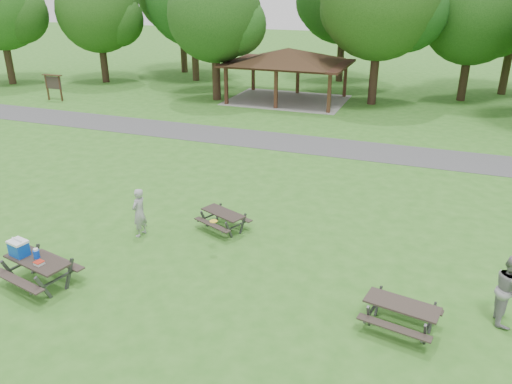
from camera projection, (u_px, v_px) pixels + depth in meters
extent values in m
plane|color=#316E1F|center=(178.00, 277.00, 14.80)|extent=(160.00, 160.00, 0.00)
cube|color=#454548|center=(303.00, 144.00, 26.88)|extent=(120.00, 3.20, 0.02)
cube|color=#361C13|center=(226.00, 86.00, 35.16)|extent=(0.22, 0.22, 2.60)
cube|color=#3A2215|center=(253.00, 74.00, 39.82)|extent=(0.22, 0.22, 2.60)
cube|color=#3E2116|center=(276.00, 90.00, 33.97)|extent=(0.22, 0.22, 2.60)
cube|color=#3B2715|center=(298.00, 77.00, 38.63)|extent=(0.22, 0.22, 2.60)
cube|color=#3A2215|center=(329.00, 94.00, 32.78)|extent=(0.22, 0.22, 2.60)
cube|color=#3D2216|center=(345.00, 80.00, 37.44)|extent=(0.22, 0.22, 2.60)
cube|color=#321B14|center=(288.00, 63.00, 35.76)|extent=(8.60, 6.60, 0.16)
pyramid|color=black|center=(288.00, 55.00, 35.54)|extent=(7.01, 7.01, 1.00)
cube|color=gray|center=(287.00, 100.00, 36.80)|extent=(8.40, 6.40, 0.03)
cube|color=#372314|center=(47.00, 88.00, 36.62)|extent=(0.10, 0.10, 1.80)
cube|color=#331D12|center=(61.00, 89.00, 36.23)|extent=(0.10, 0.10, 1.80)
cube|color=#2B231F|center=(53.00, 83.00, 36.27)|extent=(1.40, 0.06, 0.90)
cube|color=black|center=(52.00, 75.00, 36.06)|extent=(1.60, 0.30, 0.06)
cylinder|color=black|center=(9.00, 62.00, 42.09)|extent=(0.60, 0.60, 3.67)
sphere|color=#194112|center=(18.00, 14.00, 40.34)|extent=(4.68, 4.68, 4.68)
cylinder|color=black|center=(104.00, 63.00, 42.92)|extent=(0.60, 0.60, 3.32)
sphere|color=#1B4513|center=(98.00, 11.00, 41.28)|extent=(6.80, 6.80, 6.80)
sphere|color=#1A4413|center=(117.00, 19.00, 41.32)|extent=(4.42, 4.42, 4.42)
sphere|color=#144614|center=(84.00, 17.00, 41.75)|extent=(4.08, 4.08, 4.08)
cylinder|color=#302215|center=(195.00, 58.00, 43.59)|extent=(0.60, 0.60, 3.85)
sphere|color=#174914|center=(213.00, 9.00, 41.70)|extent=(5.07, 5.07, 5.07)
sphere|color=#154112|center=(175.00, 6.00, 42.26)|extent=(4.68, 4.68, 4.68)
cylinder|color=black|center=(216.00, 76.00, 36.44)|extent=(0.60, 0.60, 3.50)
sphere|color=#173F12|center=(214.00, 14.00, 34.80)|extent=(6.60, 6.60, 6.60)
sphere|color=#194A15|center=(236.00, 25.00, 34.83)|extent=(4.29, 4.29, 4.29)
sphere|color=#1E4B15|center=(196.00, 22.00, 35.24)|extent=(3.96, 3.96, 3.96)
cylinder|color=black|center=(374.00, 76.00, 34.96)|extent=(0.60, 0.60, 4.02)
sphere|color=#124012|center=(408.00, 12.00, 33.00)|extent=(5.20, 5.20, 5.20)
sphere|color=#194012|center=(355.00, 8.00, 33.58)|extent=(4.80, 4.80, 4.80)
cylinder|color=black|center=(464.00, 77.00, 36.16)|extent=(0.60, 0.60, 3.43)
sphere|color=#184213|center=(474.00, 13.00, 34.47)|extent=(7.00, 7.00, 7.00)
sphere|color=#174413|center=(497.00, 24.00, 34.50)|extent=(4.55, 4.55, 4.55)
sphere|color=#1D4714|center=(452.00, 21.00, 34.96)|extent=(4.20, 4.20, 4.20)
cylinder|color=#322216|center=(184.00, 49.00, 47.47)|extent=(0.60, 0.60, 4.38)
sphere|color=#1F4A15|center=(200.00, 0.00, 45.45)|extent=(5.20, 5.20, 5.20)
cylinder|color=black|center=(340.00, 57.00, 43.13)|extent=(0.60, 0.60, 4.13)
sphere|color=#194614|center=(366.00, 5.00, 41.15)|extent=(5.20, 5.20, 5.20)
sphere|color=#184112|center=(325.00, 2.00, 41.73)|extent=(4.80, 4.80, 4.80)
cylinder|color=#322416|center=(507.00, 64.00, 38.00)|extent=(0.60, 0.60, 4.55)
cube|color=#29221E|center=(37.00, 260.00, 14.10)|extent=(2.14, 1.21, 0.06)
cube|color=#312723|center=(18.00, 281.00, 13.71)|extent=(2.03, 0.71, 0.04)
cube|color=#302723|center=(59.00, 260.00, 14.74)|extent=(2.03, 0.71, 0.04)
cube|color=#414143|center=(10.00, 271.00, 14.32)|extent=(0.16, 0.43, 0.88)
cube|color=#414143|center=(36.00, 259.00, 14.97)|extent=(0.16, 0.43, 0.88)
cube|color=#3C3C3E|center=(23.00, 264.00, 14.63)|extent=(0.42, 1.62, 0.06)
cube|color=#454547|center=(44.00, 288.00, 13.54)|extent=(0.16, 0.43, 0.88)
cube|color=#3B3B3D|center=(69.00, 274.00, 14.20)|extent=(0.16, 0.43, 0.88)
cube|color=#3A3A3D|center=(56.00, 280.00, 13.86)|extent=(0.42, 1.62, 0.06)
cube|color=#0C42B7|center=(19.00, 249.00, 14.23)|extent=(0.58, 0.48, 0.40)
cube|color=white|center=(17.00, 242.00, 14.14)|extent=(0.60, 0.50, 0.07)
cylinder|color=white|center=(17.00, 239.00, 14.11)|extent=(0.44, 0.13, 0.03)
cylinder|color=#0D3DC3|center=(36.00, 254.00, 14.11)|extent=(0.22, 0.22, 0.24)
cylinder|color=silver|center=(36.00, 250.00, 14.05)|extent=(0.16, 0.16, 0.06)
cube|color=silver|center=(39.00, 263.00, 13.81)|extent=(0.26, 0.26, 0.08)
cube|color=#B62614|center=(39.00, 262.00, 13.79)|extent=(0.28, 0.28, 0.02)
cube|color=black|center=(223.00, 213.00, 17.36)|extent=(1.75, 1.22, 0.04)
cube|color=#2B241F|center=(212.00, 225.00, 17.10)|extent=(1.59, 0.84, 0.04)
cube|color=#2E2821|center=(234.00, 215.00, 17.82)|extent=(1.59, 0.84, 0.04)
cube|color=#3A3A3C|center=(204.00, 219.00, 17.65)|extent=(0.18, 0.34, 0.71)
cube|color=#3B3B3D|center=(218.00, 213.00, 18.11)|extent=(0.18, 0.34, 0.71)
cube|color=#3E3E40|center=(211.00, 215.00, 17.87)|extent=(0.56, 1.24, 0.04)
cube|color=#3C3C3E|center=(229.00, 230.00, 16.86)|extent=(0.18, 0.34, 0.71)
cube|color=#39393B|center=(243.00, 224.00, 17.32)|extent=(0.18, 0.34, 0.71)
cube|color=#414143|center=(236.00, 226.00, 17.08)|extent=(0.56, 1.24, 0.04)
cube|color=#2D2521|center=(402.00, 305.00, 12.30)|extent=(1.90, 1.03, 0.05)
cube|color=#2D2520|center=(394.00, 328.00, 11.95)|extent=(1.81, 0.58, 0.04)
cube|color=#2B241F|center=(407.00, 302.00, 12.89)|extent=(1.81, 0.58, 0.04)
cube|color=#454548|center=(369.00, 316.00, 12.47)|extent=(0.13, 0.38, 0.78)
cube|color=#3A3A3D|center=(378.00, 301.00, 13.07)|extent=(0.13, 0.38, 0.78)
cube|color=#3F3F41|center=(374.00, 307.00, 12.76)|extent=(0.32, 1.45, 0.05)
cube|color=#3C3B3E|center=(425.00, 335.00, 11.82)|extent=(0.13, 0.38, 0.78)
cube|color=#414143|center=(432.00, 318.00, 12.41)|extent=(0.13, 0.38, 0.78)
cube|color=#3A3A3D|center=(429.00, 325.00, 12.10)|extent=(0.32, 1.45, 0.05)
cylinder|color=yellow|center=(214.00, 221.00, 15.70)|extent=(0.33, 0.33, 0.02)
imported|color=#9A9A9D|center=(139.00, 213.00, 16.90)|extent=(0.46, 0.66, 1.72)
imported|color=gray|center=(510.00, 289.00, 12.53)|extent=(0.79, 0.97, 1.90)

